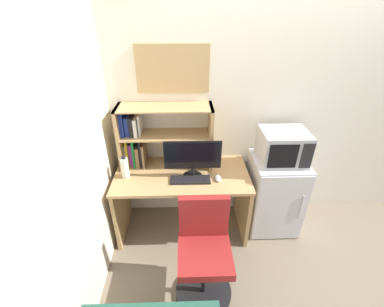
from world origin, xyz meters
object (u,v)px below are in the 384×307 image
at_px(keyboard, 190,180).
at_px(water_bottle, 125,168).
at_px(computer_mouse, 218,178).
at_px(mini_fridge, 274,194).
at_px(hutch_bookshelf, 151,136).
at_px(microwave, 283,147).
at_px(wall_corkboard, 173,69).
at_px(desk_chair, 204,256).
at_px(monitor, 193,157).

xyz_separation_m(keyboard, water_bottle, (-0.62, 0.08, 0.10)).
relative_size(computer_mouse, mini_fridge, 0.12).
height_order(hutch_bookshelf, microwave, hutch_bookshelf).
distance_m(mini_fridge, wall_corkboard, 1.67).
distance_m(hutch_bookshelf, desk_chair, 1.23).
relative_size(hutch_bookshelf, water_bottle, 3.94).
bearing_deg(mini_fridge, keyboard, -169.49).
bearing_deg(computer_mouse, keyboard, -179.17).
height_order(computer_mouse, wall_corkboard, wall_corkboard).
relative_size(monitor, microwave, 1.22).
bearing_deg(hutch_bookshelf, water_bottle, -134.82).
bearing_deg(microwave, mini_fridge, -90.07).
xyz_separation_m(hutch_bookshelf, mini_fridge, (1.29, -0.15, -0.64)).
height_order(computer_mouse, mini_fridge, mini_fridge).
bearing_deg(microwave, monitor, -173.44).
xyz_separation_m(microwave, wall_corkboard, (-1.05, 0.27, 0.68)).
distance_m(hutch_bookshelf, mini_fridge, 1.45).
bearing_deg(water_bottle, mini_fridge, 3.25).
xyz_separation_m(computer_mouse, mini_fridge, (0.64, 0.16, -0.33)).
xyz_separation_m(monitor, microwave, (0.88, 0.10, 0.05)).
bearing_deg(monitor, hutch_bookshelf, 148.72).
bearing_deg(wall_corkboard, mini_fridge, -14.58).
bearing_deg(mini_fridge, microwave, 89.93).
distance_m(monitor, microwave, 0.89).
relative_size(keyboard, desk_chair, 0.42).
distance_m(mini_fridge, desk_chair, 1.12).
xyz_separation_m(hutch_bookshelf, desk_chair, (0.48, -0.93, -0.64)).
height_order(mini_fridge, desk_chair, desk_chair).
height_order(hutch_bookshelf, mini_fridge, hutch_bookshelf).
relative_size(water_bottle, desk_chair, 0.25).
relative_size(computer_mouse, microwave, 0.23).
height_order(water_bottle, mini_fridge, water_bottle).
bearing_deg(wall_corkboard, water_bottle, -142.77).
xyz_separation_m(water_bottle, microwave, (1.53, 0.09, 0.15)).
bearing_deg(computer_mouse, desk_chair, -105.57).
relative_size(microwave, wall_corkboard, 0.65).
xyz_separation_m(monitor, keyboard, (-0.02, -0.07, -0.21)).
xyz_separation_m(computer_mouse, desk_chair, (-0.17, -0.61, -0.34)).
relative_size(monitor, water_bottle, 2.32).
bearing_deg(wall_corkboard, hutch_bookshelf, -152.75).
distance_m(hutch_bookshelf, keyboard, 0.59).
distance_m(water_bottle, desk_chair, 1.08).
bearing_deg(hutch_bookshelf, mini_fridge, -6.68).
height_order(keyboard, mini_fridge, mini_fridge).
xyz_separation_m(monitor, wall_corkboard, (-0.17, 0.37, 0.73)).
distance_m(monitor, water_bottle, 0.66).
xyz_separation_m(mini_fridge, microwave, (0.00, 0.00, 0.58)).
bearing_deg(keyboard, monitor, 70.81).
bearing_deg(monitor, mini_fridge, 6.37).
bearing_deg(monitor, desk_chair, -83.87).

